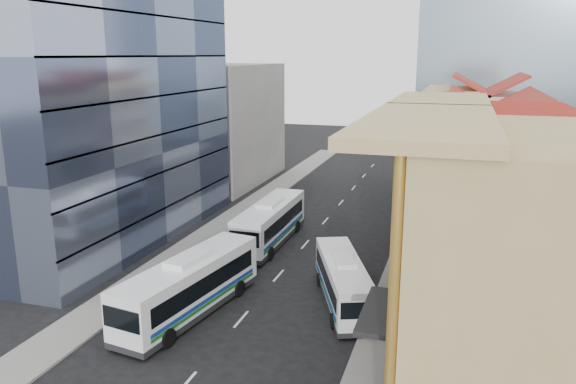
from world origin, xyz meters
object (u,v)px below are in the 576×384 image
(bus_left_near, at_px, (190,285))
(bus_left_far, at_px, (270,222))
(shophouse_tan, at_px, (508,268))
(bus_right, at_px, (343,280))
(office_tower, at_px, (90,56))

(bus_left_near, distance_m, bus_left_far, 13.69)
(shophouse_tan, height_order, bus_left_far, shophouse_tan)
(bus_left_near, bearing_deg, bus_right, 34.98)
(bus_right, bearing_deg, bus_left_far, 108.58)
(office_tower, height_order, bus_left_near, office_tower)
(office_tower, relative_size, bus_right, 3.11)
(office_tower, height_order, bus_left_far, office_tower)
(bus_right, bearing_deg, office_tower, 140.65)
(office_tower, xyz_separation_m, bus_left_near, (13.83, -11.20, -13.15))
(bus_left_near, distance_m, bus_right, 9.37)
(office_tower, relative_size, bus_left_far, 2.63)
(bus_left_far, height_order, bus_right, bus_left_far)
(bus_left_near, relative_size, bus_left_far, 1.01)
(shophouse_tan, bearing_deg, bus_left_near, 170.74)
(office_tower, relative_size, bus_left_near, 2.60)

